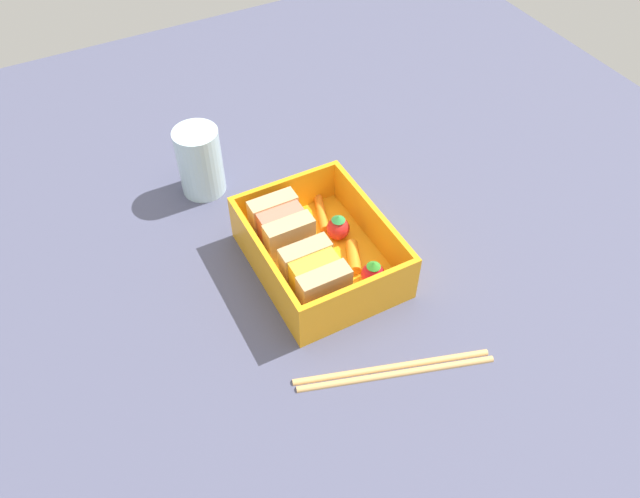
% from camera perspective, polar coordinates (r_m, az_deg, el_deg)
% --- Properties ---
extents(ground_plane, '(1.20, 1.20, 0.02)m').
position_cam_1_polar(ground_plane, '(0.72, -0.00, -2.00)').
color(ground_plane, '#4B4D69').
extents(bento_tray, '(0.18, 0.14, 0.01)m').
position_cam_1_polar(bento_tray, '(0.70, -0.00, -1.15)').
color(bento_tray, '#FCA118').
rests_on(bento_tray, ground_plane).
extents(bento_rim, '(0.18, 0.14, 0.05)m').
position_cam_1_polar(bento_rim, '(0.68, -0.00, 0.54)').
color(bento_rim, '#FCA118').
rests_on(bento_rim, bento_tray).
extents(sandwich_left, '(0.06, 0.05, 0.05)m').
position_cam_1_polar(sandwich_left, '(0.65, -0.48, -2.53)').
color(sandwich_left, tan).
rests_on(sandwich_left, bento_tray).
extents(sandwich_center_left, '(0.06, 0.05, 0.05)m').
position_cam_1_polar(sandwich_center_left, '(0.70, -3.55, 1.97)').
color(sandwich_center_left, tan).
rests_on(sandwich_center_left, bento_tray).
extents(strawberry_left, '(0.03, 0.03, 0.03)m').
position_cam_1_polar(strawberry_left, '(0.67, 4.87, -2.24)').
color(strawberry_left, red).
rests_on(strawberry_left, bento_tray).
extents(carrot_stick_far_left, '(0.04, 0.03, 0.01)m').
position_cam_1_polar(carrot_stick_far_left, '(0.69, 3.08, -0.72)').
color(carrot_stick_far_left, orange).
rests_on(carrot_stick_far_left, bento_tray).
extents(strawberry_far_left, '(0.03, 0.03, 0.03)m').
position_cam_1_polar(strawberry_far_left, '(0.71, 1.67, 1.97)').
color(strawberry_far_left, red).
rests_on(strawberry_far_left, bento_tray).
extents(carrot_stick_left, '(0.06, 0.03, 0.01)m').
position_cam_1_polar(carrot_stick_left, '(0.74, 0.14, 3.29)').
color(carrot_stick_left, orange).
rests_on(carrot_stick_left, bento_tray).
extents(chopstick_pair, '(0.08, 0.19, 0.01)m').
position_cam_1_polar(chopstick_pair, '(0.63, 7.05, -10.71)').
color(chopstick_pair, tan).
rests_on(chopstick_pair, ground_plane).
extents(drinking_glass, '(0.06, 0.06, 0.09)m').
position_cam_1_polar(drinking_glass, '(0.78, -10.93, 7.88)').
color(drinking_glass, silver).
rests_on(drinking_glass, ground_plane).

